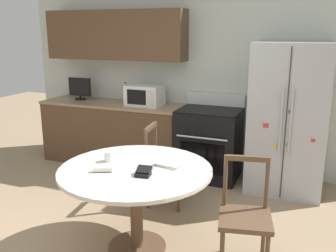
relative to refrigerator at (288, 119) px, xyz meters
name	(u,v)px	position (x,y,z in m)	size (l,w,h in m)	color
back_wall	(176,65)	(-1.56, 0.37, 0.55)	(5.20, 0.44, 2.60)	silver
kitchen_counter	(114,133)	(-2.42, 0.07, -0.44)	(2.10, 0.64, 0.90)	brown
refrigerator	(288,119)	(0.00, 0.00, 0.00)	(0.87, 0.75, 1.78)	#B2B5BA
oven_range	(209,143)	(-0.97, 0.04, -0.42)	(0.79, 0.68, 1.08)	black
microwave	(145,95)	(-1.90, 0.06, 0.15)	(0.48, 0.36, 0.28)	white
countertop_tv	(80,88)	(-2.99, 0.11, 0.18)	(0.35, 0.16, 0.33)	black
counter_bottle	(125,95)	(-2.23, 0.10, 0.12)	(0.08, 0.08, 0.30)	silver
dining_table	(136,182)	(-1.10, -1.85, -0.26)	(1.32, 1.32, 0.77)	beige
dining_chair_far	(165,167)	(-1.21, -0.91, -0.46)	(0.46, 0.46, 0.90)	brown
dining_chair_right	(245,217)	(-0.17, -1.73, -0.46)	(0.50, 0.50, 0.90)	brown
candle_glass	(109,157)	(-1.40, -1.78, -0.09)	(0.08, 0.08, 0.09)	silver
folded_napkin	(103,169)	(-1.31, -2.03, -0.10)	(0.17, 0.11, 0.05)	silver
wallet	(144,172)	(-0.97, -1.97, -0.10)	(0.13, 0.14, 0.07)	black
mail_stack	(173,162)	(-0.85, -1.61, -0.11)	(0.30, 0.35, 0.02)	white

